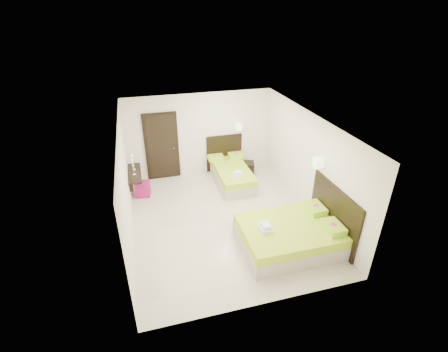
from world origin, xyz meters
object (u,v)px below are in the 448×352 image
object	(u,v)px
bed_single	(232,173)
nightstand	(247,168)
bed_double	(293,234)
ottoman	(143,189)

from	to	relation	value
bed_single	nightstand	bearing A→B (deg)	29.44
bed_single	nightstand	distance (m)	0.71
bed_double	nightstand	bearing A→B (deg)	87.74
bed_single	nightstand	world-z (taller)	bed_single
nightstand	bed_single	bearing A→B (deg)	-134.89
bed_double	ottoman	size ratio (longest dim) A/B	5.47
bed_single	nightstand	xyz separation A→B (m)	(0.61, 0.34, -0.09)
bed_single	ottoman	xyz separation A→B (m)	(-2.69, -0.09, -0.10)
ottoman	bed_double	bearing A→B (deg)	-45.01
nightstand	ottoman	world-z (taller)	nightstand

